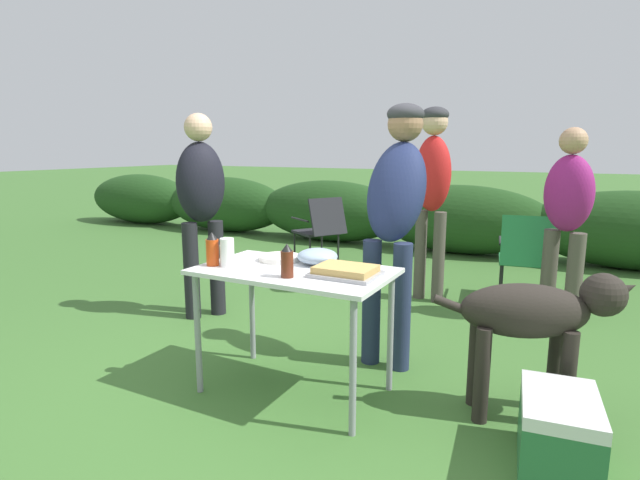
{
  "coord_description": "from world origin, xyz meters",
  "views": [
    {
      "loc": [
        1.4,
        -2.37,
        1.42
      ],
      "look_at": [
        0.09,
        0.15,
        0.89
      ],
      "focal_mm": 28.0,
      "sensor_mm": 36.0,
      "label": 1
    }
  ],
  "objects_px": {
    "folding_table": "(294,282)",
    "bbq_sauce_bottle": "(287,261)",
    "standing_person_in_navy_coat": "(567,209)",
    "food_tray": "(346,271)",
    "paper_cup_stack": "(227,252)",
    "standing_person_in_olive_jacket": "(432,180)",
    "mixing_bowl": "(317,256)",
    "plate_stack": "(280,258)",
    "mayo_bottle": "(226,252)",
    "camp_chair_near_hedge": "(526,254)",
    "dog": "(536,318)",
    "standing_person_with_beanie": "(396,203)",
    "standing_person_in_dark_puffer": "(201,198)",
    "cooler_box": "(558,433)",
    "hot_sauce_bottle": "(212,250)",
    "camp_chair_green_behind_table": "(321,227)"
  },
  "relations": [
    {
      "from": "folding_table",
      "to": "bbq_sauce_bottle",
      "type": "height_order",
      "value": "bbq_sauce_bottle"
    },
    {
      "from": "standing_person_in_navy_coat",
      "to": "food_tray",
      "type": "bearing_deg",
      "value": -88.4
    },
    {
      "from": "paper_cup_stack",
      "to": "standing_person_in_olive_jacket",
      "type": "xyz_separation_m",
      "value": [
        0.58,
        2.26,
        0.31
      ]
    },
    {
      "from": "mixing_bowl",
      "to": "bbq_sauce_bottle",
      "type": "xyz_separation_m",
      "value": [
        0.0,
        -0.35,
        0.04
      ]
    },
    {
      "from": "mixing_bowl",
      "to": "standing_person_in_olive_jacket",
      "type": "height_order",
      "value": "standing_person_in_olive_jacket"
    },
    {
      "from": "plate_stack",
      "to": "mayo_bottle",
      "type": "height_order",
      "value": "mayo_bottle"
    },
    {
      "from": "standing_person_in_navy_coat",
      "to": "camp_chair_near_hedge",
      "type": "distance_m",
      "value": 0.67
    },
    {
      "from": "bbq_sauce_bottle",
      "to": "dog",
      "type": "relative_size",
      "value": 0.18
    },
    {
      "from": "standing_person_in_olive_jacket",
      "to": "dog",
      "type": "relative_size",
      "value": 1.81
    },
    {
      "from": "standing_person_in_olive_jacket",
      "to": "dog",
      "type": "distance_m",
      "value": 2.17
    },
    {
      "from": "standing_person_with_beanie",
      "to": "standing_person_in_dark_puffer",
      "type": "relative_size",
      "value": 1.01
    },
    {
      "from": "plate_stack",
      "to": "standing_person_in_olive_jacket",
      "type": "distance_m",
      "value": 2.06
    },
    {
      "from": "plate_stack",
      "to": "camp_chair_near_hedge",
      "type": "distance_m",
      "value": 2.59
    },
    {
      "from": "paper_cup_stack",
      "to": "standing_person_in_navy_coat",
      "type": "xyz_separation_m",
      "value": [
        1.7,
        2.17,
        0.11
      ]
    },
    {
      "from": "standing_person_in_olive_jacket",
      "to": "mixing_bowl",
      "type": "bearing_deg",
      "value": -81.1
    },
    {
      "from": "standing_person_in_olive_jacket",
      "to": "standing_person_in_navy_coat",
      "type": "bearing_deg",
      "value": 8.5
    },
    {
      "from": "food_tray",
      "to": "mayo_bottle",
      "type": "height_order",
      "value": "mayo_bottle"
    },
    {
      "from": "folding_table",
      "to": "standing_person_in_navy_coat",
      "type": "xyz_separation_m",
      "value": [
        1.32,
        2.05,
        0.27
      ]
    },
    {
      "from": "bbq_sauce_bottle",
      "to": "standing_person_in_olive_jacket",
      "type": "xyz_separation_m",
      "value": [
        0.14,
        2.31,
        0.3
      ]
    },
    {
      "from": "plate_stack",
      "to": "camp_chair_near_hedge",
      "type": "relative_size",
      "value": 0.31
    },
    {
      "from": "plate_stack",
      "to": "standing_person_with_beanie",
      "type": "bearing_deg",
      "value": 45.49
    },
    {
      "from": "standing_person_in_olive_jacket",
      "to": "folding_table",
      "type": "bearing_deg",
      "value": -82.31
    },
    {
      "from": "food_tray",
      "to": "cooler_box",
      "type": "bearing_deg",
      "value": -4.04
    },
    {
      "from": "mayo_bottle",
      "to": "bbq_sauce_bottle",
      "type": "height_order",
      "value": "bbq_sauce_bottle"
    },
    {
      "from": "dog",
      "to": "hot_sauce_bottle",
      "type": "bearing_deg",
      "value": -94.87
    },
    {
      "from": "folding_table",
      "to": "standing_person_with_beanie",
      "type": "bearing_deg",
      "value": 63.34
    },
    {
      "from": "standing_person_in_dark_puffer",
      "to": "mayo_bottle",
      "type": "bearing_deg",
      "value": -100.13
    },
    {
      "from": "plate_stack",
      "to": "hot_sauce_bottle",
      "type": "height_order",
      "value": "hot_sauce_bottle"
    },
    {
      "from": "bbq_sauce_bottle",
      "to": "mayo_bottle",
      "type": "bearing_deg",
      "value": 166.7
    },
    {
      "from": "camp_chair_green_behind_table",
      "to": "hot_sauce_bottle",
      "type": "bearing_deg",
      "value": -131.9
    },
    {
      "from": "paper_cup_stack",
      "to": "dog",
      "type": "distance_m",
      "value": 1.71
    },
    {
      "from": "mixing_bowl",
      "to": "dog",
      "type": "height_order",
      "value": "mixing_bowl"
    },
    {
      "from": "bbq_sauce_bottle",
      "to": "hot_sauce_bottle",
      "type": "bearing_deg",
      "value": 176.45
    },
    {
      "from": "standing_person_with_beanie",
      "to": "camp_chair_near_hedge",
      "type": "bearing_deg",
      "value": 71.12
    },
    {
      "from": "bbq_sauce_bottle",
      "to": "standing_person_in_olive_jacket",
      "type": "distance_m",
      "value": 2.34
    },
    {
      "from": "camp_chair_green_behind_table",
      "to": "camp_chair_near_hedge",
      "type": "distance_m",
      "value": 2.46
    },
    {
      "from": "camp_chair_near_hedge",
      "to": "standing_person_in_navy_coat",
      "type": "bearing_deg",
      "value": -59.51
    },
    {
      "from": "mixing_bowl",
      "to": "paper_cup_stack",
      "type": "relative_size",
      "value": 1.45
    },
    {
      "from": "food_tray",
      "to": "standing_person_in_dark_puffer",
      "type": "height_order",
      "value": "standing_person_in_dark_puffer"
    },
    {
      "from": "camp_chair_green_behind_table",
      "to": "standing_person_in_navy_coat",
      "type": "bearing_deg",
      "value": -77.13
    },
    {
      "from": "dog",
      "to": "bbq_sauce_bottle",
      "type": "bearing_deg",
      "value": -87.22
    },
    {
      "from": "folding_table",
      "to": "camp_chair_near_hedge",
      "type": "bearing_deg",
      "value": 67.27
    },
    {
      "from": "hot_sauce_bottle",
      "to": "camp_chair_green_behind_table",
      "type": "relative_size",
      "value": 0.24
    },
    {
      "from": "hot_sauce_bottle",
      "to": "bbq_sauce_bottle",
      "type": "bearing_deg",
      "value": -3.55
    },
    {
      "from": "dog",
      "to": "standing_person_in_olive_jacket",
      "type": "bearing_deg",
      "value": -170.15
    },
    {
      "from": "standing_person_in_navy_coat",
      "to": "dog",
      "type": "xyz_separation_m",
      "value": [
        -0.07,
        -1.71,
        -0.39
      ]
    },
    {
      "from": "standing_person_in_dark_puffer",
      "to": "food_tray",
      "type": "bearing_deg",
      "value": -82.8
    },
    {
      "from": "mixing_bowl",
      "to": "camp_chair_near_hedge",
      "type": "xyz_separation_m",
      "value": [
        0.96,
        2.25,
        -0.32
      ]
    },
    {
      "from": "standing_person_in_dark_puffer",
      "to": "cooler_box",
      "type": "distance_m",
      "value": 3.03
    },
    {
      "from": "plate_stack",
      "to": "cooler_box",
      "type": "xyz_separation_m",
      "value": [
        1.6,
        -0.23,
        -0.59
      ]
    }
  ]
}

